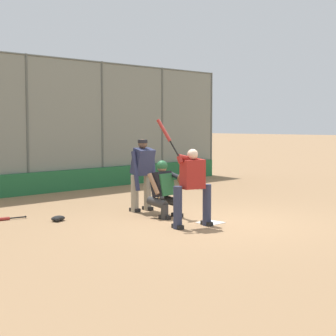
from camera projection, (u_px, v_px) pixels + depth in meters
ground_plane at (211, 223)px, 11.13m from camera, size 160.00×160.00×0.00m
home_plate_marker at (211, 223)px, 11.13m from camera, size 0.43×0.43×0.01m
backstop_fence at (27, 121)px, 15.44m from camera, size 16.13×0.08×3.87m
padding_wall at (30, 184)px, 15.51m from camera, size 15.73×0.18×0.61m
batter_at_plate at (192, 185)px, 10.63m from camera, size 0.84×0.81×2.06m
catcher_behind_plate at (165, 188)px, 11.76m from camera, size 0.64×0.75×1.20m
umpire_home at (142, 173)px, 12.56m from camera, size 0.66×0.42×1.62m
spare_bat_near_backstop at (1, 219)px, 11.37m from camera, size 0.83×0.21×0.07m
spare_bat_third_base_side at (161, 197)px, 14.81m from camera, size 0.83×0.34×0.07m
spare_bat_first_base_side at (194, 188)px, 16.91m from camera, size 0.11×0.86×0.07m
fielding_glove_on_dirt at (58, 219)px, 11.32m from camera, size 0.31×0.23×0.11m
baseball_loose at (205, 196)px, 14.97m from camera, size 0.07×0.07×0.07m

